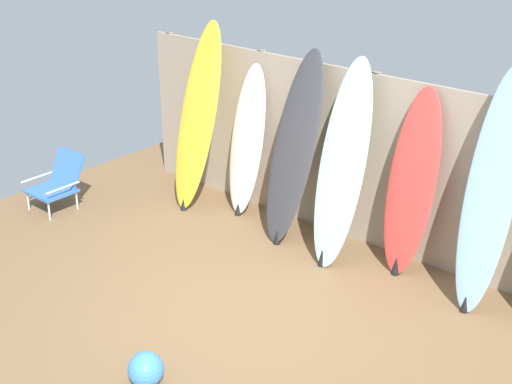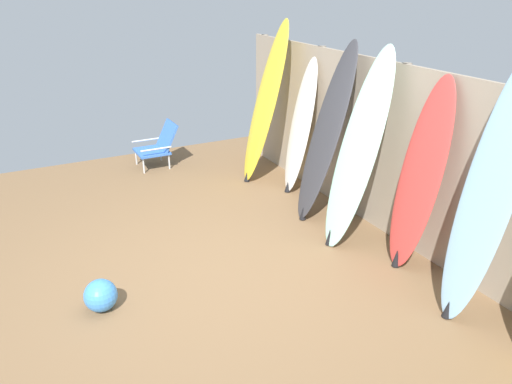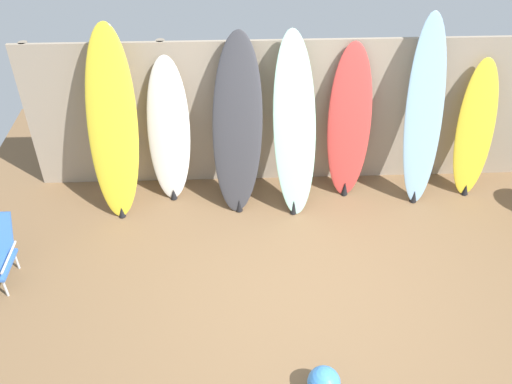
# 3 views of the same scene
# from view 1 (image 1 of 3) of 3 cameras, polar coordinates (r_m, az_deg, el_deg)

# --- Properties ---
(ground) EXTENTS (7.68, 7.68, 0.00)m
(ground) POSITION_cam_1_polar(r_m,az_deg,el_deg) (6.24, -1.53, -10.46)
(ground) COLOR brown
(fence_back) EXTENTS (6.08, 0.11, 1.80)m
(fence_back) POSITION_cam_1_polar(r_m,az_deg,el_deg) (7.26, 9.02, 2.48)
(fence_back) COLOR gray
(fence_back) RESTS_ON ground
(surfboard_yellow_0) EXTENTS (0.59, 0.69, 2.10)m
(surfboard_yellow_0) POSITION_cam_1_polar(r_m,az_deg,el_deg) (8.04, -4.70, 5.95)
(surfboard_yellow_0) COLOR yellow
(surfboard_yellow_0) RESTS_ON ground
(surfboard_white_1) EXTENTS (0.52, 0.43, 1.70)m
(surfboard_white_1) POSITION_cam_1_polar(r_m,az_deg,el_deg) (7.87, -0.73, 4.05)
(surfboard_white_1) COLOR white
(surfboard_white_1) RESTS_ON ground
(surfboard_charcoal_2) EXTENTS (0.63, 0.68, 1.98)m
(surfboard_charcoal_2) POSITION_cam_1_polar(r_m,az_deg,el_deg) (7.25, 3.04, 3.41)
(surfboard_charcoal_2) COLOR #38383D
(surfboard_charcoal_2) RESTS_ON ground
(surfboard_seafoam_3) EXTENTS (0.55, 0.72, 1.99)m
(surfboard_seafoam_3) POSITION_cam_1_polar(r_m,az_deg,el_deg) (6.88, 6.90, 2.08)
(surfboard_seafoam_3) COLOR #9ED6BC
(surfboard_seafoam_3) RESTS_ON ground
(surfboard_red_4) EXTENTS (0.50, 0.40, 1.81)m
(surfboard_red_4) POSITION_cam_1_polar(r_m,az_deg,el_deg) (6.79, 12.33, 0.54)
(surfboard_red_4) COLOR #D13D38
(surfboard_red_4) RESTS_ON ground
(surfboard_skyblue_5) EXTENTS (0.46, 0.55, 2.14)m
(surfboard_skyblue_5) POSITION_cam_1_polar(r_m,az_deg,el_deg) (6.34, 18.22, -0.29)
(surfboard_skyblue_5) COLOR #8CB7D6
(surfboard_skyblue_5) RESTS_ON ground
(beach_chair) EXTENTS (0.50, 0.58, 0.63)m
(beach_chair) POSITION_cam_1_polar(r_m,az_deg,el_deg) (8.47, -15.53, 0.86)
(beach_chair) COLOR silver
(beach_chair) RESTS_ON ground
(beach_ball) EXTENTS (0.27, 0.27, 0.27)m
(beach_ball) POSITION_cam_1_polar(r_m,az_deg,el_deg) (5.58, -8.80, -13.84)
(beach_ball) COLOR #3F8CE5
(beach_ball) RESTS_ON ground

